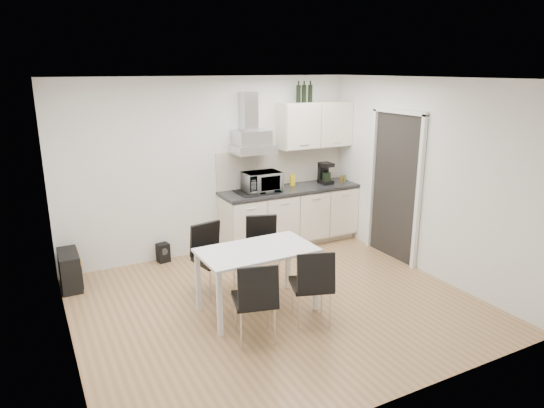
% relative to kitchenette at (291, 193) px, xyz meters
% --- Properties ---
extents(ground, '(4.50, 4.50, 0.00)m').
position_rel_kitchenette_xyz_m(ground, '(-1.19, -1.73, -0.83)').
color(ground, tan).
rests_on(ground, ground).
extents(wall_back, '(4.50, 0.10, 2.60)m').
position_rel_kitchenette_xyz_m(wall_back, '(-1.19, 0.27, 0.47)').
color(wall_back, white).
rests_on(wall_back, ground).
extents(wall_front, '(4.50, 0.10, 2.60)m').
position_rel_kitchenette_xyz_m(wall_front, '(-1.19, -3.73, 0.47)').
color(wall_front, white).
rests_on(wall_front, ground).
extents(wall_left, '(0.10, 4.00, 2.60)m').
position_rel_kitchenette_xyz_m(wall_left, '(-3.44, -1.73, 0.47)').
color(wall_left, white).
rests_on(wall_left, ground).
extents(wall_right, '(0.10, 4.00, 2.60)m').
position_rel_kitchenette_xyz_m(wall_right, '(1.06, -1.73, 0.47)').
color(wall_right, white).
rests_on(wall_right, ground).
extents(ceiling, '(4.50, 4.50, 0.00)m').
position_rel_kitchenette_xyz_m(ceiling, '(-1.19, -1.73, 1.77)').
color(ceiling, white).
rests_on(ceiling, wall_back).
extents(doorway, '(0.08, 1.04, 2.10)m').
position_rel_kitchenette_xyz_m(doorway, '(1.02, -1.18, 0.22)').
color(doorway, white).
rests_on(doorway, ground).
extents(kitchenette, '(2.22, 0.64, 2.52)m').
position_rel_kitchenette_xyz_m(kitchenette, '(0.00, 0.00, 0.00)').
color(kitchenette, beige).
rests_on(kitchenette, ground).
extents(dining_table, '(1.30, 0.76, 0.75)m').
position_rel_kitchenette_xyz_m(dining_table, '(-1.45, -1.77, -0.17)').
color(dining_table, white).
rests_on(dining_table, ground).
extents(chair_far_left, '(0.53, 0.58, 0.88)m').
position_rel_kitchenette_xyz_m(chair_far_left, '(-1.73, -1.15, -0.39)').
color(chair_far_left, black).
rests_on(chair_far_left, ground).
extents(chair_far_right, '(0.57, 0.61, 0.88)m').
position_rel_kitchenette_xyz_m(chair_far_right, '(-1.07, -1.18, -0.39)').
color(chair_far_right, black).
rests_on(chair_far_right, ground).
extents(chair_near_left, '(0.55, 0.59, 0.88)m').
position_rel_kitchenette_xyz_m(chair_near_left, '(-1.75, -2.33, -0.39)').
color(chair_near_left, black).
rests_on(chair_near_left, ground).
extents(chair_near_right, '(0.58, 0.61, 0.88)m').
position_rel_kitchenette_xyz_m(chair_near_right, '(-1.06, -2.30, -0.39)').
color(chair_near_right, black).
rests_on(chair_near_right, ground).
extents(guitar_amp, '(0.25, 0.57, 0.47)m').
position_rel_kitchenette_xyz_m(guitar_amp, '(-3.30, -0.12, -0.59)').
color(guitar_amp, black).
rests_on(guitar_amp, ground).
extents(floor_speaker, '(0.19, 0.17, 0.28)m').
position_rel_kitchenette_xyz_m(floor_speaker, '(-2.02, 0.17, -0.69)').
color(floor_speaker, black).
rests_on(floor_speaker, ground).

